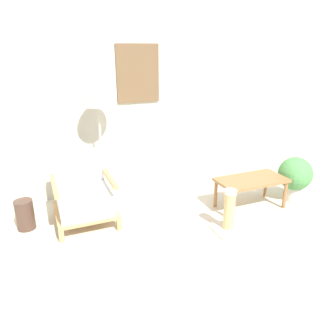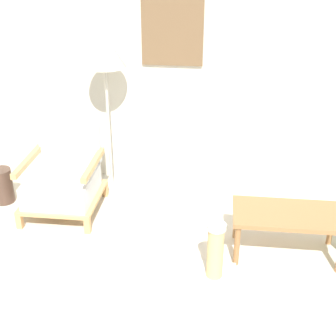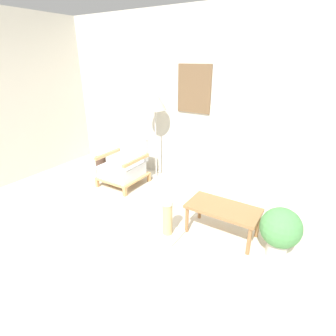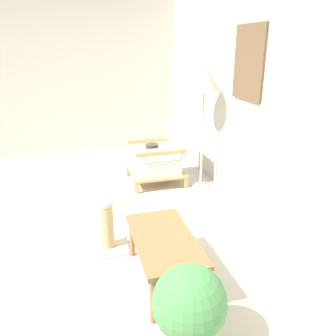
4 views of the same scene
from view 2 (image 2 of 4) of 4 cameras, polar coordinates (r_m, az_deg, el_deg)
The scene contains 7 objects.
ground_plane at distance 3.19m, azimuth -0.19°, elevation -18.82°, with size 14.00×14.00×0.00m, color beige.
wall_back at distance 4.41m, azimuth 3.12°, elevation 14.51°, with size 8.00×0.09×2.70m.
armchair at distance 4.29m, azimuth -12.62°, elevation -1.37°, with size 0.65×0.68×0.75m.
floor_lamp at distance 4.28m, azimuth -7.77°, elevation 13.49°, with size 0.38×0.38×1.52m.
coffee_table at distance 3.71m, azimuth 14.42°, elevation -5.94°, with size 0.84×0.44×0.38m.
vase at distance 4.64m, azimuth -19.53°, elevation -2.03°, with size 0.19×0.19×0.33m, color #473328.
scratching_post at distance 3.45m, azimuth 5.73°, elevation -10.95°, with size 0.32×0.32×0.48m.
Camera 2 is at (0.27, -2.22, 2.27)m, focal length 50.00 mm.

